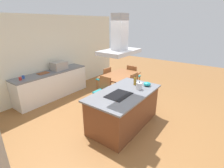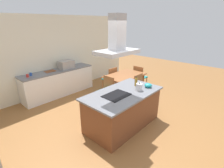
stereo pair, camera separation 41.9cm
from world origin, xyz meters
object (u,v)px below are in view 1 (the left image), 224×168
olive_oil_bottle (135,81)px  countertop_microwave (59,66)px  dining_table (120,77)px  range_hood (120,41)px  coffee_mug_blue (23,77)px  tea_kettle (139,86)px  chair_at_left_end (103,89)px  cooktop (119,95)px  chair_at_right_end (133,75)px  chair_facing_back_wall (105,78)px  coffee_mug_red (20,79)px  chair_facing_island (136,85)px  cutting_board (43,73)px  mixing_bowl (147,84)px

olive_oil_bottle → countertop_microwave: countertop_microwave is taller
olive_oil_bottle → dining_table: olive_oil_bottle is taller
range_hood → coffee_mug_blue: bearing=103.3°
tea_kettle → chair_at_left_end: tea_kettle is taller
olive_oil_bottle → cooktop: bearing=-177.8°
olive_oil_bottle → chair_at_left_end: olive_oil_bottle is taller
coffee_mug_blue → olive_oil_bottle: bearing=-62.8°
olive_oil_bottle → chair_at_right_end: bearing=30.9°
tea_kettle → olive_oil_bottle: size_ratio=0.80×
chair_at_left_end → cooktop: bearing=-125.7°
chair_facing_back_wall → countertop_microwave: bearing=137.5°
countertop_microwave → chair_at_left_end: (0.27, -1.75, -0.53)m
cooktop → tea_kettle: (0.61, -0.20, 0.08)m
countertop_microwave → dining_table: bearing=-55.9°
dining_table → chair_at_left_end: 0.93m
chair_at_left_end → coffee_mug_red: bearing=133.5°
olive_oil_bottle → coffee_mug_red: size_ratio=2.80×
countertop_microwave → dining_table: 2.15m
tea_kettle → coffee_mug_red: tea_kettle is taller
chair_at_left_end → tea_kettle: bearing=-98.7°
dining_table → chair_facing_island: bearing=-90.0°
coffee_mug_blue → chair_facing_back_wall: coffee_mug_blue is taller
cutting_board → chair_facing_island: cutting_board is taller
chair_at_right_end → range_hood: 3.29m
mixing_bowl → coffee_mug_red: bearing=119.4°
coffee_mug_red → range_hood: 3.19m
mixing_bowl → chair_facing_island: bearing=42.3°
chair_facing_island → chair_at_right_end: (0.92, 0.67, 0.00)m
coffee_mug_blue → chair_facing_back_wall: (2.42, -1.15, -0.44)m
tea_kettle → chair_at_right_end: size_ratio=0.23×
tea_kettle → range_hood: bearing=162.0°
tea_kettle → chair_facing_island: size_ratio=0.23×
dining_table → chair_facing_back_wall: 0.68m
chair_at_right_end → chair_at_left_end: 1.83m
tea_kettle → coffee_mug_blue: bearing=112.5°
cutting_board → chair_facing_island: bearing=-54.0°
cooktop → cutting_board: cutting_board is taller
countertop_microwave → coffee_mug_blue: 1.24m
mixing_bowl → olive_oil_bottle: bearing=113.7°
dining_table → chair_facing_back_wall: (0.00, 0.67, -0.16)m
mixing_bowl → dining_table: (0.80, 1.39, -0.29)m
dining_table → range_hood: bearing=-146.8°
mixing_bowl → coffee_mug_blue: size_ratio=2.10×
olive_oil_bottle → coffee_mug_blue: size_ratio=2.80×
coffee_mug_blue → chair_at_left_end: 2.40m
chair_facing_island → chair_facing_back_wall: size_ratio=1.00×
cooktop → countertop_microwave: size_ratio=1.20×
cooktop → chair_at_right_end: bearing=23.1°
mixing_bowl → chair_at_left_end: (-0.12, 1.39, -0.44)m
mixing_bowl → coffee_mug_blue: mixing_bowl is taller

